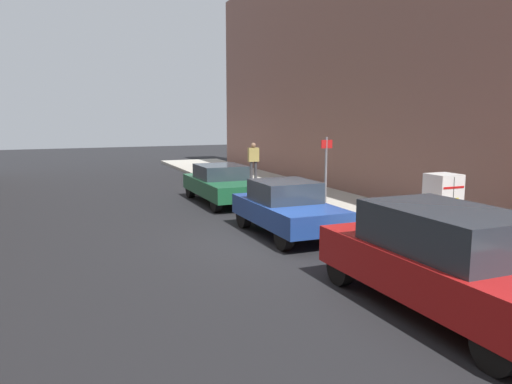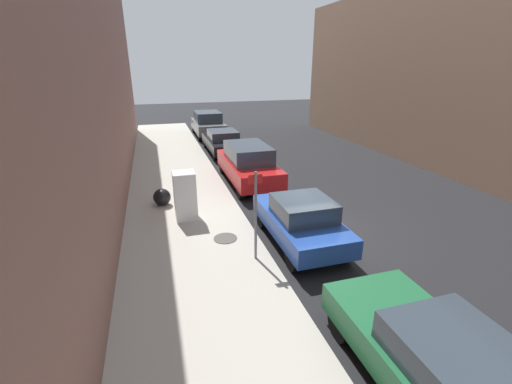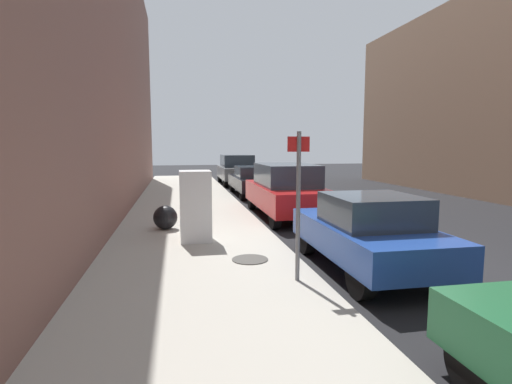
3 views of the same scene
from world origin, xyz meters
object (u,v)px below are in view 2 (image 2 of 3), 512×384
object	(u,v)px
parked_sedan_dark	(223,141)
parked_suv_gray	(208,124)
discarded_refrigerator	(185,196)
parked_sedan_green	(445,368)
parked_suv_red	(248,164)
street_sign_post	(256,211)
parked_hatchback_blue	(301,220)
trash_bag	(162,197)

from	to	relation	value
parked_sedan_dark	parked_suv_gray	bearing A→B (deg)	90.00
discarded_refrigerator	parked_sedan_green	world-z (taller)	discarded_refrigerator
parked_suv_red	street_sign_post	bearing A→B (deg)	-103.78
street_sign_post	parked_hatchback_blue	distance (m)	1.89
parked_suv_red	parked_sedan_dark	distance (m)	5.76
parked_sedan_green	parked_sedan_dark	world-z (taller)	parked_sedan_green
discarded_refrigerator	trash_bag	world-z (taller)	discarded_refrigerator
parked_sedan_dark	parked_suv_gray	world-z (taller)	parked_suv_gray
parked_sedan_green	parked_hatchback_blue	world-z (taller)	parked_hatchback_blue
trash_bag	parked_suv_red	distance (m)	4.33
parked_suv_gray	parked_hatchback_blue	bearing A→B (deg)	-90.00
discarded_refrigerator	parked_sedan_dark	distance (m)	9.66
discarded_refrigerator	street_sign_post	xyz separation A→B (m)	(1.51, -3.08, 0.55)
parked_hatchback_blue	parked_suv_red	world-z (taller)	parked_suv_red
street_sign_post	parked_suv_red	distance (m)	6.69
street_sign_post	parked_suv_gray	distance (m)	17.69
trash_bag	parked_sedan_dark	distance (m)	8.63
parked_sedan_dark	parked_sedan_green	bearing A→B (deg)	-90.00
parked_suv_red	parked_sedan_dark	bearing A→B (deg)	90.00
parked_suv_red	parked_suv_gray	distance (m)	11.15
parked_hatchback_blue	parked_sedan_dark	distance (m)	11.54
parked_hatchback_blue	parked_sedan_dark	xyz separation A→B (m)	(-0.00, 11.54, -0.04)
parked_sedan_green	parked_hatchback_blue	bearing A→B (deg)	90.00
street_sign_post	trash_bag	distance (m)	5.13
parked_sedan_green	parked_suv_red	world-z (taller)	parked_suv_red
parked_suv_red	parked_suv_gray	xyz separation A→B (m)	(0.00, 11.15, 0.02)
parked_hatchback_blue	parked_suv_red	bearing A→B (deg)	90.00
parked_sedan_green	parked_hatchback_blue	size ratio (longest dim) A/B	1.14
parked_suv_red	parked_suv_gray	world-z (taller)	parked_suv_gray
parked_sedan_green	parked_suv_gray	world-z (taller)	parked_suv_gray
street_sign_post	parked_sedan_dark	size ratio (longest dim) A/B	0.54
discarded_refrigerator	trash_bag	bearing A→B (deg)	117.35
parked_hatchback_blue	parked_suv_gray	bearing A→B (deg)	90.00
parked_suv_gray	discarded_refrigerator	bearing A→B (deg)	-102.03
parked_sedan_dark	parked_suv_gray	xyz separation A→B (m)	(0.00, 5.39, 0.21)
discarded_refrigerator	trash_bag	size ratio (longest dim) A/B	2.58
trash_bag	parked_sedan_green	size ratio (longest dim) A/B	0.14
parked_suv_gray	trash_bag	bearing A→B (deg)	-106.26
parked_sedan_green	parked_suv_gray	xyz separation A→B (m)	(-0.00, 22.34, 0.20)
parked_suv_red	parked_sedan_dark	size ratio (longest dim) A/B	1.06
discarded_refrigerator	parked_suv_gray	xyz separation A→B (m)	(3.10, 14.54, -0.05)
parked_suv_red	trash_bag	bearing A→B (deg)	-152.72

